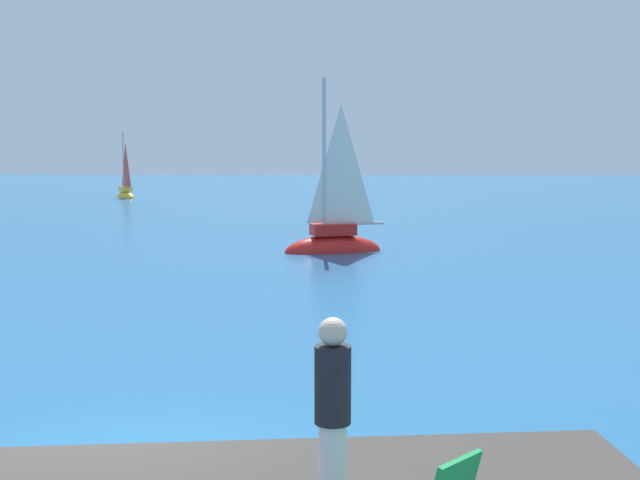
{
  "coord_description": "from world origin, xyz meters",
  "views": [
    {
      "loc": [
        2.6,
        -9.13,
        3.69
      ],
      "look_at": [
        1.91,
        14.89,
        0.86
      ],
      "focal_mm": 48.2,
      "sensor_mm": 36.0,
      "label": 1
    }
  ],
  "objects": [
    {
      "name": "person_standing",
      "position": [
        2.51,
        -2.8,
        1.61
      ],
      "size": [
        0.28,
        0.28,
        1.62
      ],
      "rotation": [
        0.0,
        0.0,
        5.27
      ],
      "color": "white",
      "rests_on": "shore_ledge"
    },
    {
      "name": "sailboat_far",
      "position": [
        -11.29,
        44.88,
        0.25
      ],
      "size": [
        2.03,
        2.44,
        4.56
      ],
      "rotation": [
        0.0,
        0.0,
        2.17
      ],
      "color": "yellow",
      "rests_on": "ground"
    },
    {
      "name": "ground_plane",
      "position": [
        0.0,
        0.0,
        0.0
      ],
      "size": [
        160.0,
        160.0,
        0.0
      ],
      "primitive_type": "plane",
      "color": "#236093"
    },
    {
      "name": "sailboat_near",
      "position": [
        2.25,
        18.87,
        0.34
      ],
      "size": [
        3.44,
        1.99,
        6.21
      ],
      "rotation": [
        0.0,
        0.0,
        3.42
      ],
      "color": "red",
      "rests_on": "ground"
    }
  ]
}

